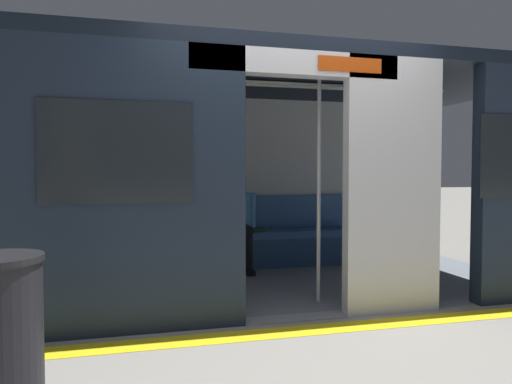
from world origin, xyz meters
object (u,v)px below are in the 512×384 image
at_px(handbag, 205,226).
at_px(grab_pole_far, 319,186).
at_px(train_car, 255,144).
at_px(book, 262,229).
at_px(person_seated, 235,215).
at_px(grab_pole_door, 241,187).
at_px(bench_seat, 240,240).

distance_m(handbag, grab_pole_far, 2.00).
bearing_deg(train_car, book, -108.45).
height_order(person_seated, grab_pole_door, grab_pole_door).
height_order(train_car, person_seated, train_car).
distance_m(train_car, grab_pole_door, 0.96).
relative_size(bench_seat, grab_pole_door, 1.47).
bearing_deg(bench_seat, book, -163.76).
relative_size(bench_seat, person_seated, 2.71).
xyz_separation_m(bench_seat, handbag, (0.45, -0.03, 0.19)).
bearing_deg(book, handbag, 32.58).
height_order(train_car, book, train_car).
distance_m(bench_seat, handbag, 0.49).
relative_size(train_car, grab_pole_door, 2.92).
distance_m(person_seated, grab_pole_far, 1.77).
bearing_deg(grab_pole_door, person_seated, -100.09).
bearing_deg(book, person_seated, 48.22).
height_order(bench_seat, grab_pole_door, grab_pole_door).
xyz_separation_m(train_car, grab_pole_door, (0.33, 0.79, -0.43)).
xyz_separation_m(bench_seat, grab_pole_door, (0.38, 1.79, 0.74)).
bearing_deg(grab_pole_door, handbag, -87.96).
bearing_deg(train_car, bench_seat, -93.07).
height_order(train_car, handbag, train_car).
bearing_deg(person_seated, train_car, 91.18).
height_order(book, grab_pole_door, grab_pole_door).
relative_size(person_seated, book, 5.42).
xyz_separation_m(person_seated, grab_pole_far, (-0.45, 1.66, 0.41)).
distance_m(train_car, grab_pole_far, 0.94).
xyz_separation_m(person_seated, book, (-0.38, -0.14, -0.20)).
xyz_separation_m(book, grab_pole_far, (-0.07, 1.80, 0.62)).
relative_size(book, grab_pole_far, 0.10).
bearing_deg(handbag, person_seated, 168.07).
bearing_deg(person_seated, grab_pole_door, 79.91).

